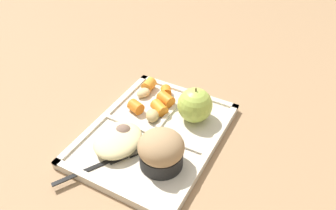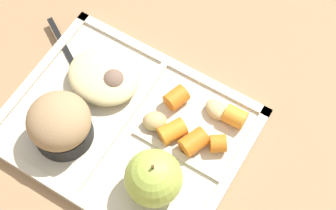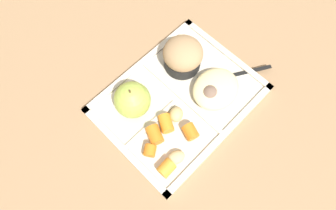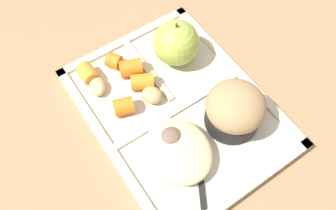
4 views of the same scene
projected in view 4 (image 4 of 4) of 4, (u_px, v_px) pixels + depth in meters
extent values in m
plane|color=#997551|center=(176.00, 111.00, 0.53)|extent=(6.00, 6.00, 0.00)
cube|color=beige|center=(177.00, 109.00, 0.52)|extent=(0.32, 0.24, 0.01)
cube|color=beige|center=(109.00, 147.00, 0.48)|extent=(0.32, 0.01, 0.01)
cube|color=beige|center=(237.00, 70.00, 0.55)|extent=(0.32, 0.01, 0.01)
cube|color=beige|center=(124.00, 41.00, 0.58)|extent=(0.01, 0.24, 0.01)
cube|color=beige|center=(243.00, 190.00, 0.45)|extent=(0.01, 0.24, 0.01)
cube|color=beige|center=(179.00, 109.00, 0.51)|extent=(0.01, 0.22, 0.01)
cube|color=beige|center=(149.00, 70.00, 0.55)|extent=(0.13, 0.01, 0.01)
sphere|color=#A8C14C|center=(176.00, 43.00, 0.53)|extent=(0.07, 0.07, 0.07)
cylinder|color=#4C381E|center=(177.00, 26.00, 0.50)|extent=(0.00, 0.00, 0.01)
cylinder|color=black|center=(232.00, 116.00, 0.49)|extent=(0.08, 0.08, 0.03)
ellipsoid|color=tan|center=(236.00, 106.00, 0.47)|extent=(0.08, 0.08, 0.06)
cylinder|color=orange|center=(114.00, 61.00, 0.55)|extent=(0.03, 0.03, 0.02)
cylinder|color=orange|center=(143.00, 82.00, 0.53)|extent=(0.04, 0.04, 0.02)
cylinder|color=orange|center=(88.00, 73.00, 0.53)|extent=(0.03, 0.03, 0.03)
cylinder|color=orange|center=(124.00, 106.00, 0.50)|extent=(0.03, 0.04, 0.03)
cylinder|color=orange|center=(131.00, 68.00, 0.54)|extent=(0.04, 0.04, 0.03)
ellipsoid|color=tan|center=(152.00, 95.00, 0.51)|extent=(0.04, 0.04, 0.02)
ellipsoid|color=tan|center=(98.00, 86.00, 0.53)|extent=(0.04, 0.03, 0.02)
ellipsoid|color=beige|center=(178.00, 150.00, 0.47)|extent=(0.10, 0.09, 0.03)
sphere|color=brown|center=(171.00, 147.00, 0.47)|extent=(0.03, 0.03, 0.03)
sphere|color=#755B4C|center=(172.00, 140.00, 0.47)|extent=(0.04, 0.04, 0.04)
cube|color=black|center=(199.00, 164.00, 0.47)|extent=(0.04, 0.03, 0.00)
cylinder|color=black|center=(203.00, 144.00, 0.49)|extent=(0.02, 0.01, 0.00)
cylinder|color=black|center=(197.00, 145.00, 0.49)|extent=(0.02, 0.01, 0.00)
cylinder|color=black|center=(191.00, 145.00, 0.49)|extent=(0.02, 0.01, 0.00)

